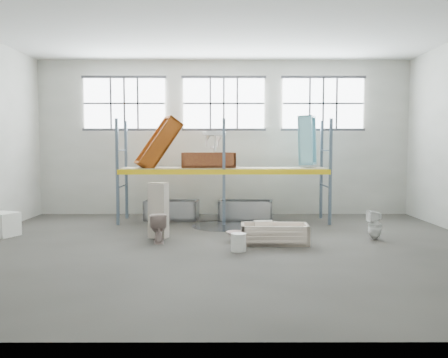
{
  "coord_description": "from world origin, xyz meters",
  "views": [
    {
      "loc": [
        -0.02,
        -10.09,
        2.21
      ],
      "look_at": [
        0.0,
        1.5,
        1.4
      ],
      "focal_mm": 37.12,
      "sensor_mm": 36.0,
      "label": 1
    }
  ],
  "objects_px": {
    "toilet_beige": "(158,227)",
    "toilet_white": "(375,225)",
    "steel_tub_right": "(246,210)",
    "rust_tub_flat": "(208,160)",
    "bucket": "(238,242)",
    "steel_tub_left": "(172,210)",
    "carton_near": "(2,224)",
    "bathtub_beige": "(275,234)",
    "cistern_tall": "(158,210)",
    "blue_tub_upright": "(307,140)"
  },
  "relations": [
    {
      "from": "toilet_beige",
      "to": "toilet_white",
      "type": "distance_m",
      "value": 5.12
    },
    {
      "from": "steel_tub_right",
      "to": "toilet_white",
      "type": "bearing_deg",
      "value": -46.03
    },
    {
      "from": "rust_tub_flat",
      "to": "bucket",
      "type": "height_order",
      "value": "rust_tub_flat"
    },
    {
      "from": "steel_tub_left",
      "to": "bucket",
      "type": "relative_size",
      "value": 4.22
    },
    {
      "from": "toilet_white",
      "to": "carton_near",
      "type": "height_order",
      "value": "toilet_white"
    },
    {
      "from": "toilet_white",
      "to": "bucket",
      "type": "xyz_separation_m",
      "value": [
        -3.29,
        -1.21,
        -0.17
      ]
    },
    {
      "from": "steel_tub_right",
      "to": "toilet_beige",
      "type": "bearing_deg",
      "value": -123.41
    },
    {
      "from": "rust_tub_flat",
      "to": "toilet_beige",
      "type": "bearing_deg",
      "value": -109.54
    },
    {
      "from": "toilet_beige",
      "to": "bucket",
      "type": "xyz_separation_m",
      "value": [
        1.83,
        -0.93,
        -0.16
      ]
    },
    {
      "from": "steel_tub_left",
      "to": "bucket",
      "type": "xyz_separation_m",
      "value": [
        1.89,
        -4.27,
        -0.1
      ]
    },
    {
      "from": "toilet_beige",
      "to": "rust_tub_flat",
      "type": "bearing_deg",
      "value": -118.25
    },
    {
      "from": "bathtub_beige",
      "to": "steel_tub_right",
      "type": "xyz_separation_m",
      "value": [
        -0.49,
        3.49,
        0.07
      ]
    },
    {
      "from": "steel_tub_left",
      "to": "rust_tub_flat",
      "type": "relative_size",
      "value": 1.02
    },
    {
      "from": "bathtub_beige",
      "to": "rust_tub_flat",
      "type": "bearing_deg",
      "value": 119.07
    },
    {
      "from": "cistern_tall",
      "to": "steel_tub_left",
      "type": "relative_size",
      "value": 0.84
    },
    {
      "from": "cistern_tall",
      "to": "bathtub_beige",
      "type": "bearing_deg",
      "value": 4.18
    },
    {
      "from": "bathtub_beige",
      "to": "toilet_beige",
      "type": "relative_size",
      "value": 2.19
    },
    {
      "from": "toilet_white",
      "to": "toilet_beige",
      "type": "bearing_deg",
      "value": -92.89
    },
    {
      "from": "toilet_beige",
      "to": "steel_tub_left",
      "type": "xyz_separation_m",
      "value": [
        -0.06,
        3.34,
        -0.06
      ]
    },
    {
      "from": "steel_tub_left",
      "to": "rust_tub_flat",
      "type": "distance_m",
      "value": 1.93
    },
    {
      "from": "steel_tub_left",
      "to": "steel_tub_right",
      "type": "height_order",
      "value": "steel_tub_right"
    },
    {
      "from": "bucket",
      "to": "cistern_tall",
      "type": "bearing_deg",
      "value": 142.68
    },
    {
      "from": "toilet_beige",
      "to": "rust_tub_flat",
      "type": "height_order",
      "value": "rust_tub_flat"
    },
    {
      "from": "bathtub_beige",
      "to": "rust_tub_flat",
      "type": "relative_size",
      "value": 0.97
    },
    {
      "from": "toilet_beige",
      "to": "blue_tub_upright",
      "type": "xyz_separation_m",
      "value": [
        4.01,
        3.2,
        2.05
      ]
    },
    {
      "from": "steel_tub_left",
      "to": "rust_tub_flat",
      "type": "xyz_separation_m",
      "value": [
        1.12,
        -0.35,
        1.53
      ]
    },
    {
      "from": "bathtub_beige",
      "to": "rust_tub_flat",
      "type": "height_order",
      "value": "rust_tub_flat"
    },
    {
      "from": "bathtub_beige",
      "to": "cistern_tall",
      "type": "xyz_separation_m",
      "value": [
        -2.74,
        0.68,
        0.45
      ]
    },
    {
      "from": "bathtub_beige",
      "to": "steel_tub_left",
      "type": "distance_m",
      "value": 4.45
    },
    {
      "from": "steel_tub_right",
      "to": "bucket",
      "type": "xyz_separation_m",
      "value": [
        -0.36,
        -4.25,
        -0.11
      ]
    },
    {
      "from": "toilet_beige",
      "to": "rust_tub_flat",
      "type": "relative_size",
      "value": 0.44
    },
    {
      "from": "steel_tub_left",
      "to": "rust_tub_flat",
      "type": "bearing_deg",
      "value": -17.32
    },
    {
      "from": "steel_tub_left",
      "to": "toilet_beige",
      "type": "bearing_deg",
      "value": -89.0
    },
    {
      "from": "bathtub_beige",
      "to": "bucket",
      "type": "distance_m",
      "value": 1.14
    },
    {
      "from": "toilet_white",
      "to": "steel_tub_right",
      "type": "relative_size",
      "value": 0.44
    },
    {
      "from": "toilet_beige",
      "to": "toilet_white",
      "type": "xyz_separation_m",
      "value": [
        5.12,
        0.28,
        0.01
      ]
    },
    {
      "from": "bucket",
      "to": "toilet_white",
      "type": "bearing_deg",
      "value": 20.21
    },
    {
      "from": "bucket",
      "to": "carton_near",
      "type": "relative_size",
      "value": 0.55
    },
    {
      "from": "bucket",
      "to": "carton_near",
      "type": "bearing_deg",
      "value": 163.89
    },
    {
      "from": "cistern_tall",
      "to": "blue_tub_upright",
      "type": "relative_size",
      "value": 0.93
    },
    {
      "from": "rust_tub_flat",
      "to": "bucket",
      "type": "xyz_separation_m",
      "value": [
        0.77,
        -3.92,
        -1.63
      ]
    },
    {
      "from": "steel_tub_right",
      "to": "carton_near",
      "type": "relative_size",
      "value": 2.35
    },
    {
      "from": "carton_near",
      "to": "steel_tub_right",
      "type": "bearing_deg",
      "value": 22.67
    },
    {
      "from": "steel_tub_left",
      "to": "carton_near",
      "type": "distance_m",
      "value": 4.7
    },
    {
      "from": "cistern_tall",
      "to": "rust_tub_flat",
      "type": "relative_size",
      "value": 0.86
    },
    {
      "from": "bathtub_beige",
      "to": "blue_tub_upright",
      "type": "xyz_separation_m",
      "value": [
        1.33,
        3.37,
        2.17
      ]
    },
    {
      "from": "toilet_beige",
      "to": "carton_near",
      "type": "height_order",
      "value": "toilet_beige"
    },
    {
      "from": "bathtub_beige",
      "to": "toilet_beige",
      "type": "bearing_deg",
      "value": 178.27
    },
    {
      "from": "bathtub_beige",
      "to": "blue_tub_upright",
      "type": "height_order",
      "value": "blue_tub_upright"
    },
    {
      "from": "toilet_white",
      "to": "steel_tub_right",
      "type": "distance_m",
      "value": 4.22
    }
  ]
}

